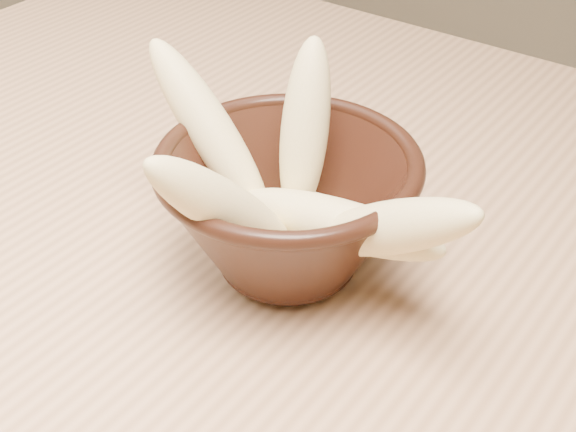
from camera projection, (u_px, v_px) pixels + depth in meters
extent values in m
cube|color=tan|center=(358.00, 280.00, 0.59)|extent=(1.20, 0.80, 0.04)
cylinder|color=#A57952|center=(174.00, 216.00, 1.29)|extent=(0.05, 0.05, 0.71)
cylinder|color=black|center=(288.00, 264.00, 0.57)|extent=(0.08, 0.08, 0.01)
cylinder|color=black|center=(288.00, 244.00, 0.56)|extent=(0.08, 0.08, 0.01)
torus|color=black|center=(288.00, 163.00, 0.52)|extent=(0.18, 0.18, 0.01)
cylinder|color=beige|center=(288.00, 234.00, 0.55)|extent=(0.10, 0.10, 0.01)
ellipsoid|color=#E9D489|center=(305.00, 129.00, 0.54)|extent=(0.06, 0.08, 0.13)
ellipsoid|color=#E9D489|center=(210.00, 129.00, 0.55)|extent=(0.13, 0.04, 0.13)
ellipsoid|color=#E9D489|center=(386.00, 228.00, 0.48)|extent=(0.15, 0.06, 0.11)
ellipsoid|color=#E9D489|center=(338.00, 223.00, 0.52)|extent=(0.15, 0.05, 0.04)
ellipsoid|color=#E9D489|center=(225.00, 209.00, 0.48)|extent=(0.06, 0.12, 0.13)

